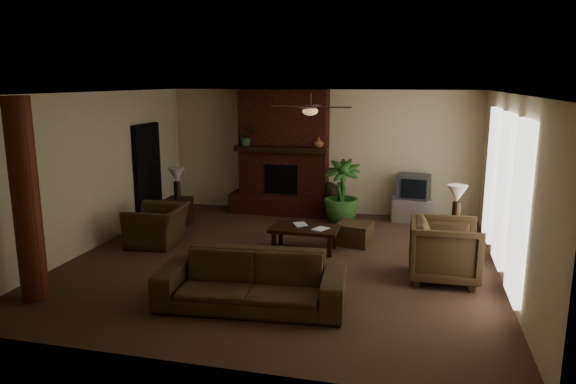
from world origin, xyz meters
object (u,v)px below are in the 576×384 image
(side_table_right, at_px, (457,236))
(armchair_left, at_px, (157,219))
(floor_plant, at_px, (341,206))
(log_column, at_px, (26,201))
(lamp_left, at_px, (177,177))
(lamp_right, at_px, (457,196))
(sofa, at_px, (251,272))
(floor_vase, at_px, (330,197))
(coffee_table, at_px, (304,230))
(side_table_left, at_px, (178,211))
(tv_stand, at_px, (411,209))
(ottoman, at_px, (354,234))
(armchair_right, at_px, (445,248))

(side_table_right, bearing_deg, armchair_left, -170.76)
(floor_plant, relative_size, side_table_right, 2.49)
(log_column, distance_m, armchair_left, 2.92)
(lamp_left, distance_m, lamp_right, 5.64)
(sofa, bearing_deg, floor_vase, 82.44)
(floor_vase, bearing_deg, coffee_table, -91.01)
(floor_plant, relative_size, side_table_left, 2.49)
(coffee_table, relative_size, lamp_left, 1.85)
(tv_stand, xyz_separation_m, floor_plant, (-1.44, -0.63, 0.13))
(coffee_table, bearing_deg, sofa, -94.32)
(floor_plant, relative_size, lamp_left, 2.10)
(floor_plant, bearing_deg, side_table_right, -29.98)
(floor_vase, bearing_deg, ottoman, -68.18)
(log_column, xyz_separation_m, coffee_table, (3.21, 2.99, -1.03))
(tv_stand, distance_m, lamp_right, 2.23)
(coffee_table, relative_size, ottoman, 2.00)
(floor_vase, bearing_deg, tv_stand, 0.60)
(floor_vase, relative_size, side_table_right, 1.40)
(ottoman, bearing_deg, side_table_right, 0.89)
(floor_plant, distance_m, lamp_right, 2.66)
(floor_vase, bearing_deg, floor_plant, -61.05)
(tv_stand, xyz_separation_m, lamp_left, (-4.83, -1.38, 0.75))
(armchair_right, relative_size, side_table_right, 1.88)
(sofa, xyz_separation_m, floor_vase, (0.23, 5.06, -0.06))
(ottoman, height_order, tv_stand, tv_stand)
(armchair_left, distance_m, floor_plant, 3.82)
(ottoman, bearing_deg, log_column, -138.36)
(lamp_left, xyz_separation_m, side_table_right, (5.66, -0.55, -0.73))
(coffee_table, xyz_separation_m, side_table_right, (2.66, 0.62, -0.10))
(sofa, relative_size, floor_plant, 1.83)
(armchair_left, height_order, lamp_right, lamp_right)
(sofa, distance_m, coffee_table, 2.53)
(ottoman, distance_m, side_table_left, 3.85)
(coffee_table, height_order, tv_stand, tv_stand)
(side_table_left, bearing_deg, floor_vase, 24.94)
(armchair_left, relative_size, floor_plant, 0.80)
(coffee_table, xyz_separation_m, side_table_left, (-2.99, 1.13, -0.10))
(ottoman, xyz_separation_m, lamp_left, (-3.83, 0.58, 0.80))
(log_column, relative_size, floor_vase, 3.64)
(lamp_left, xyz_separation_m, lamp_right, (5.61, -0.56, 0.00))
(log_column, bearing_deg, sofa, 8.89)
(armchair_right, bearing_deg, log_column, 109.29)
(coffee_table, relative_size, floor_vase, 1.56)
(floor_vase, bearing_deg, side_table_right, -36.33)
(tv_stand, xyz_separation_m, lamp_right, (0.79, -1.94, 0.75))
(armchair_left, distance_m, coffee_table, 2.76)
(armchair_right, relative_size, side_table_left, 1.88)
(log_column, height_order, floor_plant, log_column)
(tv_stand, xyz_separation_m, floor_vase, (-1.77, -0.02, 0.18))
(sofa, xyz_separation_m, coffee_table, (0.19, 2.52, -0.12))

